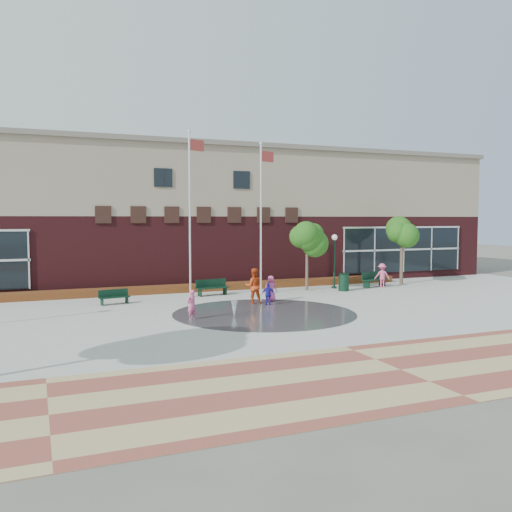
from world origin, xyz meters
name	(u,v)px	position (x,y,z in m)	size (l,w,h in m)	color
ground	(293,326)	(0.00, 0.00, 0.00)	(120.00, 120.00, 0.00)	#666056
plaza_concrete	(256,310)	(0.00, 4.00, 0.00)	(46.00, 18.00, 0.01)	#A8A8A0
paver_band	(401,370)	(0.00, -7.00, 0.00)	(46.00, 6.00, 0.01)	brown
splash_pad	(264,314)	(0.00, 3.00, 0.00)	(8.40, 8.40, 0.01)	#383A3D
library_building	(183,215)	(0.00, 17.48, 4.64)	(44.40, 10.40, 9.20)	#4A171C
flower_bed	(208,291)	(0.00, 11.60, 0.00)	(26.00, 1.20, 0.40)	maroon
flagpole_left	(190,205)	(-1.70, 9.35, 5.12)	(1.03, 0.44, 9.20)	white
flagpole_right	(262,209)	(2.50, 9.26, 4.89)	(1.03, 0.43, 8.75)	white
lamp_right	(334,255)	(7.54, 9.54, 2.10)	(0.36, 0.36, 3.38)	black
bench_left	(114,300)	(-6.01, 8.30, 0.25)	(1.59, 0.69, 0.77)	black
bench_mid	(212,291)	(-0.44, 9.43, 0.30)	(1.90, 0.71, 0.93)	black
bench_right	(374,282)	(10.27, 9.18, 0.32)	(2.02, 1.15, 0.98)	black
trash_can	(344,282)	(7.47, 8.29, 0.55)	(0.66, 0.66, 1.09)	black
tree_mid	(307,241)	(5.58, 9.45, 3.00)	(2.44, 2.44, 4.12)	#48382E
tree_small_right	(402,237)	(12.88, 9.87, 3.14)	(2.52, 2.52, 4.30)	#48382E
water_jet_a	(234,315)	(-1.36, 3.30, 0.00)	(0.31, 0.31, 0.61)	white
water_jet_b	(234,318)	(-1.62, 2.58, 0.00)	(0.19, 0.19, 0.44)	white
child_splash	(191,305)	(-3.51, 2.77, 0.66)	(0.48, 0.32, 1.32)	#DF528A
adult_red	(254,286)	(0.63, 5.84, 0.92)	(0.89, 0.70, 1.84)	#C63E15
adult_pink	(271,289)	(1.75, 6.20, 0.69)	(0.67, 0.44, 1.38)	#C8488D
child_blue	(268,294)	(1.09, 5.04, 0.57)	(0.67, 0.28, 1.15)	#221BA3
person_bench	(382,276)	(10.63, 8.87, 0.76)	(0.99, 0.57, 1.53)	#E55684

